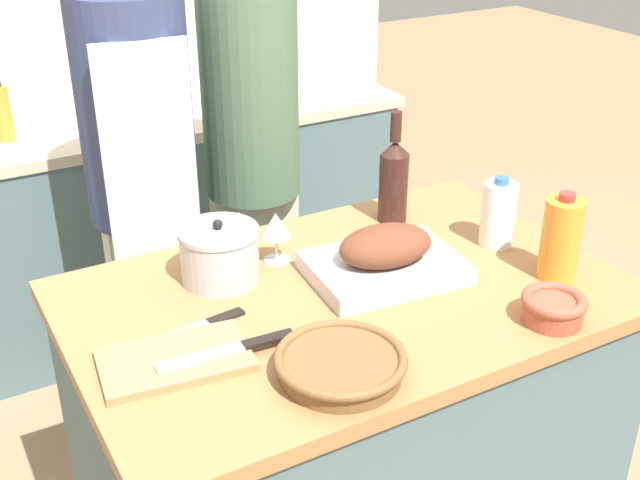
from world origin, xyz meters
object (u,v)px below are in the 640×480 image
object	(u,v)px
person_cook_aproned	(143,178)
juice_jug	(561,239)
roasting_pan	(385,258)
knife_chef	(232,349)
condiment_bottle_tall	(3,113)
stand_mixer	(262,60)
wine_bottle_green	(394,179)
condiment_bottle_short	(117,88)
milk_jug	(498,214)
knife_paring	(201,326)
wicker_basket	(341,364)
wine_glass_left	(276,227)
stock_pot	(220,254)
mixing_bowl	(553,307)
person_cook_guest	(252,155)
cutting_board	(175,360)

from	to	relation	value
person_cook_aproned	juice_jug	bearing A→B (deg)	-48.63
roasting_pan	knife_chef	bearing A→B (deg)	-164.16
knife_chef	condiment_bottle_tall	size ratio (longest dim) A/B	1.40
stand_mixer	person_cook_aproned	distance (m)	1.09
knife_chef	stand_mixer	distance (m)	1.92
stand_mixer	condiment_bottle_tall	xyz separation A→B (m)	(-1.05, -0.11, -0.03)
wine_bottle_green	juice_jug	bearing A→B (deg)	-70.10
roasting_pan	condiment_bottle_short	distance (m)	1.59
roasting_pan	milk_jug	world-z (taller)	milk_jug
knife_paring	wicker_basket	bearing A→B (deg)	-59.37
milk_jug	person_cook_aproned	world-z (taller)	person_cook_aproned
juice_jug	knife_chef	distance (m)	0.82
stand_mixer	condiment_bottle_short	size ratio (longest dim) A/B	1.51
condiment_bottle_tall	condiment_bottle_short	bearing A→B (deg)	15.57
wicker_basket	person_cook_aproned	size ratio (longest dim) A/B	0.16
wine_glass_left	knife_paring	world-z (taller)	wine_glass_left
stock_pot	mixing_bowl	distance (m)	0.77
juice_jug	person_cook_aproned	size ratio (longest dim) A/B	0.13
wine_bottle_green	person_cook_guest	size ratio (longest dim) A/B	0.19
wicker_basket	mixing_bowl	bearing A→B (deg)	-6.51
wine_glass_left	knife_paring	bearing A→B (deg)	-145.53
milk_jug	juice_jug	bearing A→B (deg)	-86.66
wine_glass_left	wine_bottle_green	bearing A→B (deg)	8.18
condiment_bottle_tall	person_cook_aproned	size ratio (longest dim) A/B	0.13
wicker_basket	cutting_board	xyz separation A→B (m)	(-0.27, 0.20, -0.02)
knife_chef	person_cook_guest	xyz separation A→B (m)	(0.50, 0.97, 0.00)
mixing_bowl	milk_jug	bearing A→B (deg)	68.47
roasting_pan	stand_mixer	world-z (taller)	stand_mixer
wine_bottle_green	condiment_bottle_tall	world-z (taller)	wine_bottle_green
stand_mixer	knife_chef	bearing A→B (deg)	-117.63
knife_chef	juice_jug	bearing A→B (deg)	-5.26
wicker_basket	stock_pot	world-z (taller)	stock_pot
milk_jug	knife_paring	size ratio (longest dim) A/B	0.82
stock_pot	condiment_bottle_tall	xyz separation A→B (m)	(-0.26, 1.28, 0.03)
wine_bottle_green	knife_paring	world-z (taller)	wine_bottle_green
wine_bottle_green	wicker_basket	bearing A→B (deg)	-131.93
cutting_board	juice_jug	world-z (taller)	juice_jug
wine_bottle_green	wine_glass_left	world-z (taller)	wine_bottle_green
mixing_bowl	wine_bottle_green	world-z (taller)	wine_bottle_green
mixing_bowl	wine_bottle_green	xyz separation A→B (m)	(-0.02, 0.60, 0.09)
wine_glass_left	condiment_bottle_short	size ratio (longest dim) A/B	0.64
juice_jug	milk_jug	size ratio (longest dim) A/B	1.17
wicker_basket	knife_paring	distance (m)	0.34
stock_pot	wine_glass_left	size ratio (longest dim) A/B	1.46
cutting_board	person_cook_guest	distance (m)	1.11
roasting_pan	juice_jug	world-z (taller)	juice_jug
knife_chef	roasting_pan	bearing A→B (deg)	15.84
wicker_basket	roasting_pan	bearing A→B (deg)	44.45
milk_jug	roasting_pan	bearing A→B (deg)	-179.88
stand_mixer	condiment_bottle_tall	world-z (taller)	stand_mixer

